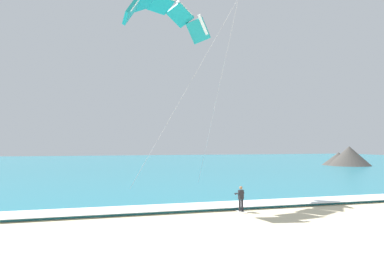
{
  "coord_description": "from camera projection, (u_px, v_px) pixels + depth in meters",
  "views": [
    {
      "loc": [
        -14.47,
        -10.22,
        4.49
      ],
      "look_at": [
        -6.42,
        17.35,
        5.75
      ],
      "focal_mm": 34.54,
      "sensor_mm": 36.0,
      "label": 1
    }
  ],
  "objects": [
    {
      "name": "surf_foam",
      "position": [
        286.0,
        202.0,
        27.42
      ],
      "size": [
        200.0,
        2.72,
        0.04
      ],
      "primitive_type": "cube",
      "color": "white",
      "rests_on": "sea"
    },
    {
      "name": "kitesurfer",
      "position": [
        241.0,
        197.0,
        24.57
      ],
      "size": [
        0.59,
        0.59,
        1.69
      ],
      "color": "#232328",
      "rests_on": "ground"
    },
    {
      "name": "headland_right",
      "position": [
        346.0,
        157.0,
        74.64
      ],
      "size": [
        8.72,
        10.29,
        4.09
      ],
      "color": "#47423D",
      "rests_on": "ground"
    },
    {
      "name": "surfboard",
      "position": [
        241.0,
        211.0,
        24.51
      ],
      "size": [
        0.72,
        1.46,
        0.09
      ],
      "color": "white",
      "rests_on": "ground"
    },
    {
      "name": "kite_primary",
      "position": [
        165.0,
        13.0,
        30.77
      ],
      "size": [
        8.2,
        8.82,
        15.66
      ],
      "color": "teal"
    },
    {
      "name": "sea",
      "position": [
        150.0,
        163.0,
        84.0
      ],
      "size": [
        200.0,
        120.0,
        0.2
      ],
      "primitive_type": "cube",
      "color": "teal",
      "rests_on": "ground"
    }
  ]
}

